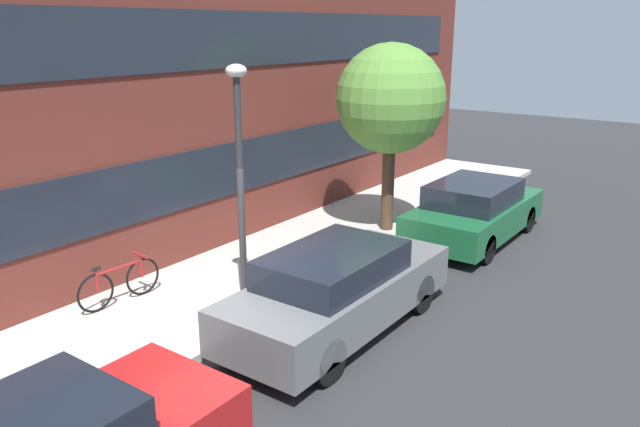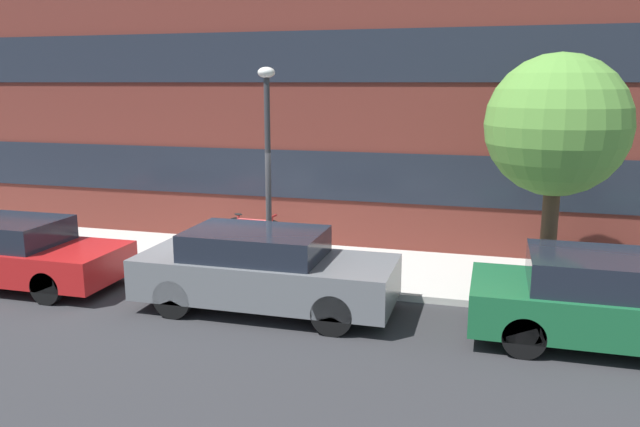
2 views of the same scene
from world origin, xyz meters
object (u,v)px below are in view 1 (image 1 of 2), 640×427
at_px(parked_car_grey, 338,290).
at_px(bicycle, 120,282).
at_px(street_tree, 391,100).
at_px(parked_car_green, 475,211).
at_px(lamp_post, 240,161).

bearing_deg(parked_car_grey, bicycle, 113.68).
bearing_deg(street_tree, parked_car_green, -66.69).
xyz_separation_m(parked_car_grey, lamp_post, (-0.46, 1.53, 1.91)).
distance_m(street_tree, lamp_post, 5.10).
height_order(bicycle, street_tree, street_tree).
bearing_deg(bicycle, parked_car_green, -22.55).
distance_m(parked_car_grey, lamp_post, 2.49).
relative_size(parked_car_grey, bicycle, 2.78).
height_order(street_tree, lamp_post, street_tree).
bearing_deg(bicycle, lamp_post, -57.29).
distance_m(parked_car_green, street_tree, 3.08).
bearing_deg(parked_car_green, bicycle, 153.70).
bearing_deg(street_tree, bicycle, 165.19).
distance_m(parked_car_green, bicycle, 7.66).
bearing_deg(parked_car_green, parked_car_grey, 180.00).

